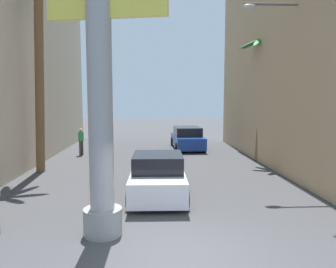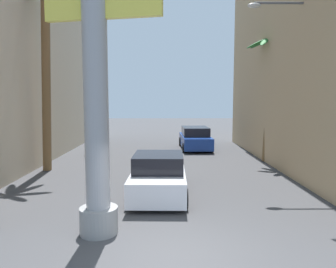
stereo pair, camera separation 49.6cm
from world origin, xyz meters
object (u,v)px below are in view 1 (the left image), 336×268
object	(u,v)px
street_lamp	(293,74)
car_far	(187,138)
neon_sign_pole	(98,6)
car_lead	(158,176)
palm_tree_mid_left	(39,59)
palm_tree_mid_right	(262,89)
pedestrian_far_left	(81,139)

from	to	relation	value
street_lamp	car_far	xyz separation A→B (m)	(-3.39, 9.40, -3.83)
street_lamp	neon_sign_pole	bearing A→B (deg)	-143.66
car_lead	car_far	distance (m)	11.45
neon_sign_pole	palm_tree_mid_left	distance (m)	8.68
neon_sign_pole	street_lamp	distance (m)	9.16
street_lamp	palm_tree_mid_left	bearing A→B (deg)	168.29
neon_sign_pole	car_far	size ratio (longest dim) A/B	2.40
neon_sign_pole	car_lead	size ratio (longest dim) A/B	2.34
car_lead	palm_tree_mid_left	size ratio (longest dim) A/B	0.52
palm_tree_mid_right	car_lead	bearing A→B (deg)	-132.85
car_lead	palm_tree_mid_right	bearing A→B (deg)	47.15
car_lead	pedestrian_far_left	world-z (taller)	pedestrian_far_left
palm_tree_mid_right	palm_tree_mid_left	xyz separation A→B (m)	(-11.59, -2.46, 1.27)
car_far	palm_tree_mid_right	distance (m)	6.82
neon_sign_pole	palm_tree_mid_left	bearing A→B (deg)	117.11
neon_sign_pole	pedestrian_far_left	size ratio (longest dim) A/B	6.69
neon_sign_pole	palm_tree_mid_right	distance (m)	12.83
palm_tree_mid_right	neon_sign_pole	bearing A→B (deg)	-126.88
car_far	palm_tree_mid_left	xyz separation A→B (m)	(-7.87, -7.06, 4.66)
car_lead	street_lamp	bearing A→B (deg)	17.25
palm_tree_mid_left	street_lamp	bearing A→B (deg)	-11.71
street_lamp	pedestrian_far_left	bearing A→B (deg)	145.81
pedestrian_far_left	car_far	bearing A→B (deg)	18.26
car_lead	neon_sign_pole	bearing A→B (deg)	-112.96
pedestrian_far_left	palm_tree_mid_left	bearing A→B (deg)	-100.06
palm_tree_mid_right	car_far	bearing A→B (deg)	128.90
pedestrian_far_left	car_lead	bearing A→B (deg)	-62.49
car_far	neon_sign_pole	bearing A→B (deg)	-104.86
car_lead	palm_tree_mid_right	xyz separation A→B (m)	(6.12, 6.60, 3.43)
street_lamp	pedestrian_far_left	distance (m)	13.10
neon_sign_pole	pedestrian_far_left	xyz separation A→B (m)	(-3.11, 12.46, -4.79)
street_lamp	car_lead	xyz separation A→B (m)	(-5.80, -1.80, -3.87)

